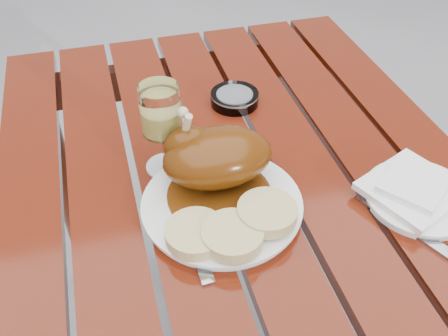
{
  "coord_description": "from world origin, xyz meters",
  "views": [
    {
      "loc": [
        -0.19,
        -0.52,
        1.32
      ],
      "look_at": [
        -0.03,
        0.06,
        0.78
      ],
      "focal_mm": 40.0,
      "sensor_mm": 36.0,
      "label": 1
    }
  ],
  "objects_px": {
    "table": "(247,329)",
    "dinner_plate": "(222,205)",
    "ashtray": "(235,98)",
    "side_plate": "(420,198)",
    "wine_glass": "(162,130)"
  },
  "relations": [
    {
      "from": "table",
      "to": "dinner_plate",
      "type": "distance_m",
      "value": 0.39
    },
    {
      "from": "ashtray",
      "to": "side_plate",
      "type": "bearing_deg",
      "value": -58.99
    },
    {
      "from": "table",
      "to": "wine_glass",
      "type": "xyz_separation_m",
      "value": [
        -0.12,
        0.12,
        0.46
      ]
    },
    {
      "from": "dinner_plate",
      "to": "ashtray",
      "type": "height_order",
      "value": "ashtray"
    },
    {
      "from": "dinner_plate",
      "to": "side_plate",
      "type": "xyz_separation_m",
      "value": [
        0.31,
        -0.07,
        -0.0
      ]
    },
    {
      "from": "table",
      "to": "side_plate",
      "type": "relative_size",
      "value": 6.87
    },
    {
      "from": "dinner_plate",
      "to": "wine_glass",
      "type": "bearing_deg",
      "value": 118.51
    },
    {
      "from": "table",
      "to": "wine_glass",
      "type": "height_order",
      "value": "wine_glass"
    },
    {
      "from": "dinner_plate",
      "to": "wine_glass",
      "type": "distance_m",
      "value": 0.16
    },
    {
      "from": "dinner_plate",
      "to": "wine_glass",
      "type": "height_order",
      "value": "wine_glass"
    },
    {
      "from": "side_plate",
      "to": "wine_glass",
      "type": "bearing_deg",
      "value": 153.24
    },
    {
      "from": "dinner_plate",
      "to": "side_plate",
      "type": "bearing_deg",
      "value": -12.26
    },
    {
      "from": "table",
      "to": "wine_glass",
      "type": "relative_size",
      "value": 7.46
    },
    {
      "from": "table",
      "to": "dinner_plate",
      "type": "xyz_separation_m",
      "value": [
        -0.05,
        0.0,
        0.38
      ]
    },
    {
      "from": "side_plate",
      "to": "table",
      "type": "bearing_deg",
      "value": 166.05
    }
  ]
}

